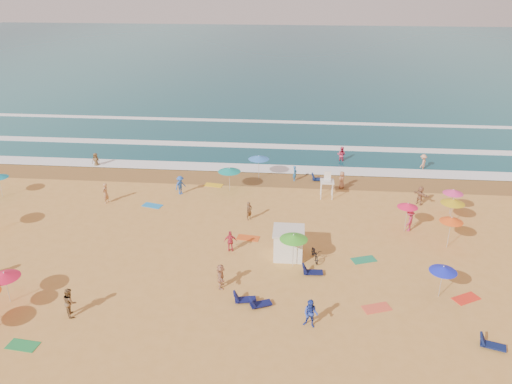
{
  "coord_description": "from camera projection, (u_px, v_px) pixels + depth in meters",
  "views": [
    {
      "loc": [
        2.03,
        -32.33,
        18.9
      ],
      "look_at": [
        -1.43,
        6.0,
        1.5
      ],
      "focal_mm": 35.0,
      "sensor_mm": 36.0,
      "label": 1
    }
  ],
  "objects": [
    {
      "name": "towels",
      "position": [
        272.0,
        261.0,
        35.07
      ],
      "size": [
        52.84,
        25.97,
        0.03
      ],
      "color": "red",
      "rests_on": "ground"
    },
    {
      "name": "surf_foam",
      "position": [
        281.0,
        148.0,
        56.6
      ],
      "size": [
        200.0,
        18.7,
        0.05
      ],
      "color": "white",
      "rests_on": "ground"
    },
    {
      "name": "ocean",
      "position": [
        293.0,
        58.0,
        113.53
      ],
      "size": [
        220.0,
        140.0,
        0.18
      ],
      "primitive_type": "cube",
      "color": "#0C4756",
      "rests_on": "ground"
    },
    {
      "name": "cabana",
      "position": [
        288.0,
        244.0,
        35.3
      ],
      "size": [
        2.0,
        2.0,
        2.0
      ],
      "primitive_type": "cube",
      "color": "white",
      "rests_on": "ground"
    },
    {
      "name": "wet_sand",
      "position": [
        277.0,
        179.0,
        48.64
      ],
      "size": [
        220.0,
        220.0,
        0.0
      ],
      "primitive_type": "plane",
      "color": "olive",
      "rests_on": "ground"
    },
    {
      "name": "ground",
      "position": [
        268.0,
        244.0,
        37.3
      ],
      "size": [
        220.0,
        220.0,
        0.0
      ],
      "primitive_type": "plane",
      "color": "gold",
      "rests_on": "ground"
    },
    {
      "name": "loungers",
      "position": [
        329.0,
        265.0,
        34.35
      ],
      "size": [
        53.72,
        23.34,
        0.34
      ],
      "color": "#0F184F",
      "rests_on": "ground"
    },
    {
      "name": "cabana_roof",
      "position": [
        289.0,
        231.0,
        34.86
      ],
      "size": [
        2.2,
        2.2,
        0.12
      ],
      "primitive_type": "cube",
      "color": "silver",
      "rests_on": "cabana"
    },
    {
      "name": "beach_umbrellas",
      "position": [
        285.0,
        218.0,
        36.45
      ],
      "size": [
        54.22,
        26.51,
        0.75
      ],
      "color": "gold",
      "rests_on": "ground"
    },
    {
      "name": "bicycle",
      "position": [
        315.0,
        254.0,
        35.08
      ],
      "size": [
        0.98,
        1.94,
        0.97
      ],
      "primitive_type": "imported",
      "rotation": [
        0.0,
        0.0,
        0.19
      ],
      "color": "black",
      "rests_on": "ground"
    },
    {
      "name": "beachgoers",
      "position": [
        285.0,
        210.0,
        40.62
      ],
      "size": [
        38.19,
        28.55,
        2.09
      ],
      "color": "tan",
      "rests_on": "ground"
    },
    {
      "name": "lifeguard_stand",
      "position": [
        327.0,
        187.0,
        44.41
      ],
      "size": [
        1.2,
        1.2,
        2.1
      ],
      "primitive_type": null,
      "color": "white",
      "rests_on": "ground"
    }
  ]
}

